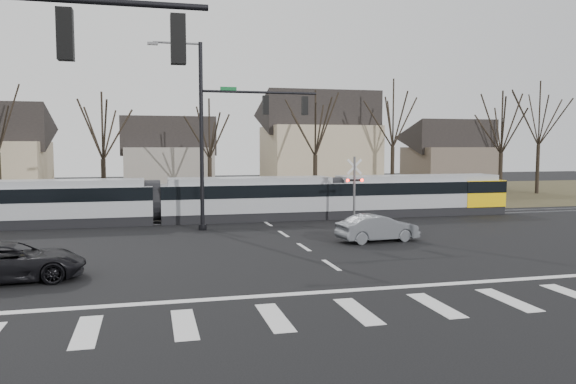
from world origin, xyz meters
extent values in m
plane|color=black|center=(0.00, 0.00, 0.00)|extent=(140.00, 140.00, 0.00)
cube|color=#38331E|center=(0.00, 32.00, 0.01)|extent=(140.00, 28.00, 0.01)
cube|color=silver|center=(-8.40, -4.00, 0.01)|extent=(0.60, 2.60, 0.01)
cube|color=silver|center=(-6.00, -4.00, 0.01)|extent=(0.60, 2.60, 0.01)
cube|color=silver|center=(-3.60, -4.00, 0.01)|extent=(0.60, 2.60, 0.01)
cube|color=silver|center=(-1.20, -4.00, 0.01)|extent=(0.60, 2.60, 0.01)
cube|color=silver|center=(1.20, -4.00, 0.01)|extent=(0.60, 2.60, 0.01)
cube|color=silver|center=(3.60, -4.00, 0.01)|extent=(0.60, 2.60, 0.01)
cube|color=silver|center=(6.00, -4.00, 0.01)|extent=(0.60, 2.60, 0.01)
cube|color=silver|center=(0.00, -1.80, 0.01)|extent=(28.00, 0.35, 0.01)
cube|color=silver|center=(0.00, 2.00, 0.01)|extent=(0.18, 2.00, 0.01)
cube|color=silver|center=(0.00, 6.00, 0.01)|extent=(0.18, 2.00, 0.01)
cube|color=silver|center=(0.00, 10.00, 0.01)|extent=(0.18, 2.00, 0.01)
cube|color=silver|center=(0.00, 14.00, 0.01)|extent=(0.18, 2.00, 0.01)
cube|color=silver|center=(0.00, 18.00, 0.01)|extent=(0.18, 2.00, 0.01)
cube|color=silver|center=(0.00, 22.00, 0.01)|extent=(0.18, 2.00, 0.01)
cube|color=silver|center=(0.00, 26.00, 0.01)|extent=(0.18, 2.00, 0.01)
cube|color=silver|center=(0.00, 30.00, 0.01)|extent=(0.18, 2.00, 0.01)
cube|color=#59595E|center=(0.00, 15.10, 0.03)|extent=(90.00, 0.12, 0.06)
cube|color=#59595E|center=(0.00, 16.50, 0.03)|extent=(90.00, 0.12, 0.06)
cube|color=gray|center=(-12.58, 16.00, 1.33)|extent=(11.87, 2.56, 2.67)
cube|color=black|center=(-12.58, 16.00, 1.87)|extent=(11.89, 2.59, 0.78)
cube|color=gray|center=(-0.70, 16.00, 1.33)|extent=(10.96, 2.56, 2.67)
cube|color=black|center=(-0.70, 16.00, 1.87)|extent=(10.98, 2.59, 0.78)
cube|color=gray|center=(10.71, 16.00, 1.33)|extent=(11.87, 2.56, 2.67)
cube|color=black|center=(10.71, 16.00, 1.87)|extent=(11.89, 2.59, 0.78)
cube|color=yellow|center=(15.19, 16.00, 1.42)|extent=(2.92, 2.61, 1.78)
imported|color=#585B60|center=(3.90, 6.67, 0.66)|extent=(2.31, 4.30, 1.31)
imported|color=black|center=(-11.46, 2.17, 0.67)|extent=(3.06, 5.23, 1.35)
cube|color=black|center=(-8.43, -6.00, 6.90)|extent=(0.32, 0.32, 1.05)
sphere|color=#FF0C07|center=(-8.43, -6.00, 7.23)|extent=(0.22, 0.22, 0.22)
cube|color=black|center=(-6.15, -6.00, 6.90)|extent=(0.32, 0.32, 1.05)
sphere|color=#FF0C07|center=(-6.15, -6.00, 7.23)|extent=(0.22, 0.22, 0.22)
cylinder|color=black|center=(-4.00, 12.50, 5.10)|extent=(0.22, 0.22, 10.20)
cylinder|color=black|center=(-4.00, 12.50, 0.15)|extent=(0.44, 0.44, 0.30)
cylinder|color=black|center=(-0.75, 12.50, 7.60)|extent=(6.50, 0.14, 0.14)
cube|color=#0C5926|center=(-2.50, 12.50, 7.75)|extent=(0.90, 0.03, 0.22)
cube|color=black|center=(-0.42, 12.50, 6.90)|extent=(0.32, 0.32, 1.05)
sphere|color=#FF0C07|center=(-0.42, 12.50, 7.23)|extent=(0.22, 0.22, 0.22)
cube|color=black|center=(1.85, 12.50, 6.90)|extent=(0.32, 0.32, 1.05)
sphere|color=#FF0C07|center=(1.85, 12.50, 7.23)|extent=(0.22, 0.22, 0.22)
cube|color=#59595B|center=(-6.50, 12.50, 10.02)|extent=(0.55, 0.22, 0.14)
cylinder|color=#59595B|center=(5.00, 12.80, 2.00)|extent=(0.14, 0.14, 4.00)
cylinder|color=#59595B|center=(5.00, 12.80, 0.10)|extent=(0.36, 0.36, 0.20)
cube|color=silver|center=(5.00, 12.80, 3.40)|extent=(0.95, 0.04, 0.95)
cube|color=silver|center=(5.00, 12.80, 3.40)|extent=(0.95, 0.04, 0.95)
cube|color=black|center=(5.00, 12.80, 2.60)|extent=(1.00, 0.10, 0.12)
sphere|color=#FF0C07|center=(4.55, 12.72, 2.60)|extent=(0.18, 0.18, 0.18)
sphere|color=#FF0C07|center=(5.45, 12.72, 2.60)|extent=(0.18, 0.18, 0.18)
cube|color=gray|center=(-5.00, 36.00, 2.25)|extent=(8.00, 7.00, 4.50)
cube|color=tan|center=(9.00, 33.00, 3.25)|extent=(10.00, 8.00, 6.50)
cube|color=brown|center=(24.00, 35.00, 2.25)|extent=(8.00, 7.00, 4.50)
camera|label=1|loc=(-6.81, -18.46, 4.62)|focal=35.00mm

